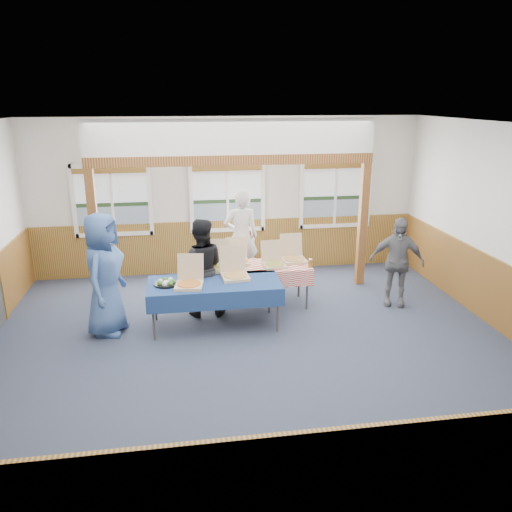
{
  "coord_description": "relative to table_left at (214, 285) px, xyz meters",
  "views": [
    {
      "loc": [
        -0.97,
        -6.63,
        3.56
      ],
      "look_at": [
        0.21,
        1.0,
        1.09
      ],
      "focal_mm": 35.0,
      "sensor_mm": 36.0,
      "label": 1
    }
  ],
  "objects": [
    {
      "name": "floor",
      "position": [
        0.49,
        -0.79,
        -0.71
      ],
      "size": [
        8.0,
        8.0,
        0.0
      ],
      "primitive_type": "plane",
      "color": "#2C3348",
      "rests_on": "ground"
    },
    {
      "name": "ceiling",
      "position": [
        0.49,
        -0.79,
        2.49
      ],
      "size": [
        8.0,
        8.0,
        0.0
      ],
      "primitive_type": "plane",
      "rotation": [
        3.14,
        0.0,
        0.0
      ],
      "color": "white",
      "rests_on": "wall_back"
    },
    {
      "name": "wall_back",
      "position": [
        0.49,
        2.71,
        0.89
      ],
      "size": [
        8.0,
        0.0,
        8.0
      ],
      "primitive_type": "plane",
      "rotation": [
        1.57,
        0.0,
        0.0
      ],
      "color": "silver",
      "rests_on": "floor"
    },
    {
      "name": "wall_front",
      "position": [
        0.49,
        -4.29,
        0.89
      ],
      "size": [
        8.0,
        0.0,
        8.0
      ],
      "primitive_type": "plane",
      "rotation": [
        -1.57,
        0.0,
        0.0
      ],
      "color": "silver",
      "rests_on": "floor"
    },
    {
      "name": "wall_right",
      "position": [
        4.49,
        -0.79,
        0.89
      ],
      "size": [
        0.0,
        8.0,
        8.0
      ],
      "primitive_type": "plane",
      "rotation": [
        1.57,
        0.0,
        -1.57
      ],
      "color": "silver",
      "rests_on": "floor"
    },
    {
      "name": "wainscot_back",
      "position": [
        0.49,
        2.68,
        -0.16
      ],
      "size": [
        7.98,
        0.05,
        1.1
      ],
      "primitive_type": "cube",
      "color": "brown",
      "rests_on": "floor"
    },
    {
      "name": "wainscot_front",
      "position": [
        0.49,
        -4.27,
        -0.16
      ],
      "size": [
        7.98,
        0.05,
        1.1
      ],
      "primitive_type": "cube",
      "color": "brown",
      "rests_on": "floor"
    },
    {
      "name": "wainscot_right",
      "position": [
        4.46,
        -0.79,
        -0.16
      ],
      "size": [
        0.05,
        6.98,
        1.1
      ],
      "primitive_type": "cube",
      "color": "brown",
      "rests_on": "floor"
    },
    {
      "name": "window_left",
      "position": [
        -1.81,
        2.67,
        0.97
      ],
      "size": [
        1.56,
        0.1,
        1.46
      ],
      "color": "white",
      "rests_on": "wall_back"
    },
    {
      "name": "window_mid",
      "position": [
        0.49,
        2.67,
        0.97
      ],
      "size": [
        1.56,
        0.1,
        1.46
      ],
      "color": "white",
      "rests_on": "wall_back"
    },
    {
      "name": "window_right",
      "position": [
        2.79,
        2.67,
        0.97
      ],
      "size": [
        1.56,
        0.1,
        1.46
      ],
      "color": "white",
      "rests_on": "wall_back"
    },
    {
      "name": "post_left",
      "position": [
        -2.01,
        1.51,
        0.49
      ],
      "size": [
        0.15,
        0.15,
        2.4
      ],
      "primitive_type": "cube",
      "color": "#5B2714",
      "rests_on": "floor"
    },
    {
      "name": "post_right",
      "position": [
        2.99,
        1.51,
        0.49
      ],
      "size": [
        0.15,
        0.15,
        2.4
      ],
      "primitive_type": "cube",
      "color": "#5B2714",
      "rests_on": "floor"
    },
    {
      "name": "cross_beam",
      "position": [
        0.49,
        1.51,
        1.78
      ],
      "size": [
        5.15,
        0.18,
        0.18
      ],
      "primitive_type": "cube",
      "color": "#5B2714",
      "rests_on": "post_left"
    },
    {
      "name": "table_left",
      "position": [
        0.0,
        0.0,
        0.0
      ],
      "size": [
        2.26,
        1.44,
        0.76
      ],
      "rotation": [
        0.0,
        0.0,
        -0.25
      ],
      "color": "#373737",
      "rests_on": "floor"
    },
    {
      "name": "table_right",
      "position": [
        0.84,
        0.72,
        -0.01
      ],
      "size": [
        1.84,
        0.95,
        0.76
      ],
      "rotation": [
        0.0,
        0.0,
        0.09
      ],
      "color": "#373737",
      "rests_on": "floor"
    },
    {
      "name": "pizza_box_a",
      "position": [
        -0.39,
        -0.11,
        0.12
      ],
      "size": [
        0.48,
        0.56,
        0.45
      ],
      "rotation": [
        0.0,
        0.0,
        -0.15
      ],
      "color": "tan",
      "rests_on": "table_left"
    },
    {
      "name": "pizza_box_b",
      "position": [
        0.35,
        0.16,
        0.12
      ],
      "size": [
        0.46,
        0.55,
        0.47
      ],
      "rotation": [
        0.0,
        0.0,
        0.07
      ],
      "color": "tan",
      "rests_on": "table_left"
    },
    {
      "name": "pizza_box_c",
      "position": [
        0.09,
        0.62,
        0.12
      ],
      "size": [
        0.5,
        0.58,
        0.47
      ],
      "rotation": [
        0.0,
        0.0,
        -0.14
      ],
      "color": "tan",
      "rests_on": "table_right"
    },
    {
      "name": "pizza_box_d",
      "position": [
        0.49,
        0.91,
        0.12
      ],
      "size": [
        0.38,
        0.47,
        0.41
      ],
      "rotation": [
        0.0,
        0.0,
        0.01
      ],
      "color": "tan",
      "rests_on": "table_right"
    },
    {
      "name": "pizza_box_e",
      "position": [
        1.08,
        0.64,
        0.11
      ],
      "size": [
        0.41,
        0.48,
        0.41
      ],
      "rotation": [
        0.0,
        0.0,
        0.08
      ],
      "color": "tan",
      "rests_on": "table_right"
    },
    {
      "name": "pizza_box_f",
      "position": [
        1.49,
        0.86,
        0.12
      ],
      "size": [
        0.42,
        0.51,
        0.45
      ],
      "rotation": [
        0.0,
        0.0,
        0.03
      ],
      "color": "tan",
      "rests_on": "table_right"
    },
    {
      "name": "veggie_tray",
      "position": [
        -0.75,
        -0.0,
        0.08
      ],
      "size": [
        0.38,
        0.38,
        0.09
      ],
      "color": "black",
      "rests_on": "table_left"
    },
    {
      "name": "drink_glass",
      "position": [
        1.69,
        0.47,
        0.13
      ],
      "size": [
        0.07,
        0.07,
        0.15
      ],
      "primitive_type": "cylinder",
      "color": "#915718",
      "rests_on": "table_right"
    },
    {
      "name": "woman_white",
      "position": [
        0.68,
        1.96,
        0.23
      ],
      "size": [
        0.72,
        0.5,
        1.87
      ],
      "primitive_type": "imported",
      "rotation": [
        0.0,
        0.0,
        3.22
      ],
      "color": "silver",
      "rests_on": "floor"
    },
    {
      "name": "woman_black",
      "position": [
        -0.19,
        0.51,
        0.13
      ],
      "size": [
        0.87,
        0.7,
        1.67
      ],
      "primitive_type": "imported",
      "rotation": [
        0.0,
        0.0,
        3.05
      ],
      "color": "black",
      "rests_on": "floor"
    },
    {
      "name": "man_blue",
      "position": [
        -1.68,
        0.04,
        0.26
      ],
      "size": [
        0.84,
        1.07,
        1.94
      ],
      "primitive_type": "imported",
      "rotation": [
        0.0,
        0.0,
        1.31
      ],
      "color": "#3A5991",
      "rests_on": "floor"
    },
    {
      "name": "person_grey",
      "position": [
        3.23,
        0.41,
        0.09
      ],
      "size": [
        1.01,
        0.71,
        1.6
      ],
      "primitive_type": "imported",
      "rotation": [
        0.0,
        0.0,
        -0.38
      ],
      "color": "slate",
      "rests_on": "floor"
    }
  ]
}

